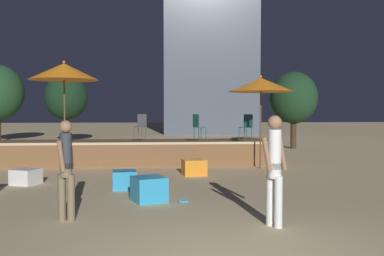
% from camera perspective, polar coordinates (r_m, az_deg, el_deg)
% --- Properties ---
extents(wooden_deck, '(9.88, 2.83, 0.81)m').
position_cam_1_polar(wooden_deck, '(15.37, -7.65, -3.17)').
color(wooden_deck, brown).
rests_on(wooden_deck, ground).
extents(patio_umbrella_0, '(2.12, 2.12, 3.37)m').
position_cam_1_polar(patio_umbrella_0, '(13.74, -16.70, 7.19)').
color(patio_umbrella_0, brown).
rests_on(patio_umbrella_0, ground).
extents(patio_umbrella_1, '(2.08, 2.08, 2.95)m').
position_cam_1_polar(patio_umbrella_1, '(13.71, 9.16, 5.69)').
color(patio_umbrella_1, brown).
rests_on(patio_umbrella_1, ground).
extents(cube_seat_0, '(0.60, 0.60, 0.43)m').
position_cam_1_polar(cube_seat_0, '(10.22, -8.99, -6.84)').
color(cube_seat_0, '#2D9EDB').
rests_on(cube_seat_0, ground).
extents(cube_seat_2, '(0.71, 0.71, 0.45)m').
position_cam_1_polar(cube_seat_2, '(12.23, 0.27, -5.25)').
color(cube_seat_2, orange).
rests_on(cube_seat_2, ground).
extents(cube_seat_3, '(0.76, 0.76, 0.39)m').
position_cam_1_polar(cube_seat_3, '(11.50, -21.26, -6.06)').
color(cube_seat_3, white).
rests_on(cube_seat_3, ground).
extents(cube_seat_4, '(0.80, 0.80, 0.50)m').
position_cam_1_polar(cube_seat_4, '(8.79, -5.75, -8.11)').
color(cube_seat_4, '#2D9EDB').
rests_on(cube_seat_4, ground).
extents(person_0, '(0.29, 0.51, 1.68)m').
position_cam_1_polar(person_0, '(7.44, -16.45, -4.99)').
color(person_0, '#72664C').
rests_on(person_0, ground).
extents(person_1, '(0.52, 0.37, 1.77)m').
position_cam_1_polar(person_1, '(6.90, 10.94, -4.97)').
color(person_1, white).
rests_on(person_1, ground).
extents(bistro_chair_0, '(0.45, 0.45, 0.90)m').
position_cam_1_polar(bistro_chair_0, '(15.38, -6.80, 0.52)').
color(bistro_chair_0, '#47474C').
rests_on(bistro_chair_0, wooden_deck).
extents(bistro_chair_1, '(0.48, 0.48, 0.90)m').
position_cam_1_polar(bistro_chair_1, '(14.82, 7.33, 0.45)').
color(bistro_chair_1, '#1E4C47').
rests_on(bistro_chair_1, wooden_deck).
extents(bistro_chair_2, '(0.46, 0.46, 0.90)m').
position_cam_1_polar(bistro_chair_2, '(14.93, 0.78, 0.49)').
color(bistro_chair_2, '#1E4C47').
rests_on(bistro_chair_2, wooden_deck).
extents(frisbee_disc, '(0.22, 0.22, 0.03)m').
position_cam_1_polar(frisbee_disc, '(8.74, -1.10, -9.70)').
color(frisbee_disc, '#33B2D8').
rests_on(frisbee_disc, ground).
extents(background_tree_0, '(2.37, 2.37, 3.93)m').
position_cam_1_polar(background_tree_0, '(24.99, -16.44, 4.03)').
color(background_tree_0, '#3D2B1C').
rests_on(background_tree_0, ground).
extents(background_tree_2, '(2.27, 2.27, 3.70)m').
position_cam_1_polar(background_tree_2, '(21.19, 13.41, 3.92)').
color(background_tree_2, '#3D2B1C').
rests_on(background_tree_2, ground).
extents(distant_building, '(7.30, 3.26, 15.21)m').
position_cam_1_polar(distant_building, '(34.26, 2.42, 12.04)').
color(distant_building, '#4C5666').
rests_on(distant_building, ground).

